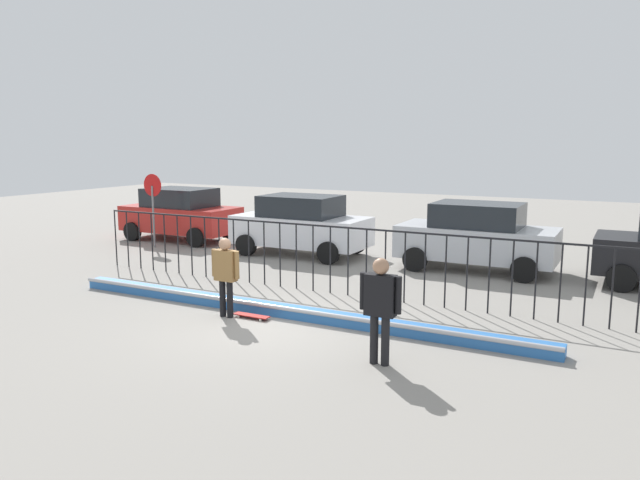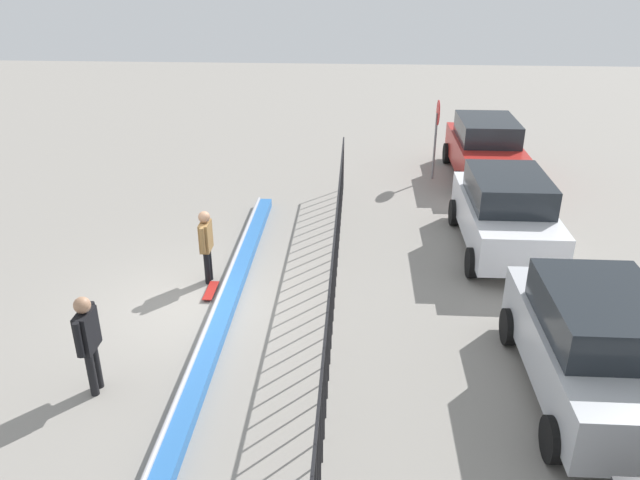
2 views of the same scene
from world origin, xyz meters
name	(u,v)px [view 1 (image 1 of 2)]	position (x,y,z in m)	size (l,w,h in m)	color
ground_plane	(265,325)	(0.00, 0.00, 0.00)	(60.00, 60.00, 0.00)	gray
bowl_coping_ledge	(283,310)	(0.00, 0.68, 0.12)	(11.00, 0.40, 0.27)	#2D6BB7
perimeter_fence	(330,251)	(0.00, 2.86, 1.02)	(14.04, 0.04, 1.63)	black
skateboarder	(226,270)	(-1.00, 0.08, 1.00)	(0.67, 0.25, 1.66)	black
skateboard	(251,316)	(-0.49, 0.23, 0.06)	(0.80, 0.20, 0.07)	#A51E19
camera_operator	(380,301)	(2.82, -0.94, 1.06)	(0.72, 0.27, 1.77)	black
parked_car_red	(180,214)	(-8.35, 7.28, 0.97)	(4.30, 2.12, 1.90)	#B2231E
parked_car_white	(301,225)	(-3.04, 6.82, 0.97)	(4.30, 2.12, 1.90)	silver
parked_car_silver	(477,236)	(2.46, 7.08, 0.97)	(4.30, 2.12, 1.90)	#B7BABF
stop_sign	(153,200)	(-8.16, 5.69, 1.62)	(0.76, 0.07, 2.50)	slate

